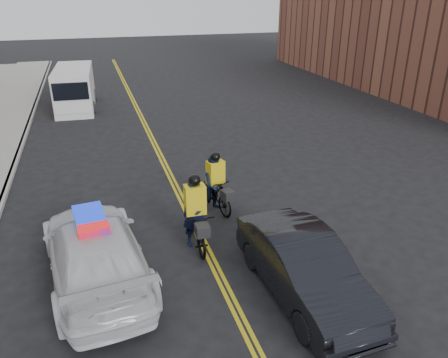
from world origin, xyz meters
TOP-DOWN VIEW (x-y plane):
  - ground at (0.00, 0.00)m, footprint 120.00×120.00m
  - center_line_left at (-0.08, 8.00)m, footprint 0.10×60.00m
  - center_line_right at (0.08, 8.00)m, footprint 0.10×60.00m
  - curb at (-6.00, 8.00)m, footprint 0.20×60.00m
  - building_across at (22.00, 18.00)m, footprint 12.00×30.00m
  - police_cruiser at (-3.00, 0.74)m, footprint 2.91×5.85m
  - dark_sedan at (1.71, -1.42)m, footprint 1.86×4.79m
  - cargo_van at (-3.51, 18.72)m, footprint 2.46×5.86m
  - cyclist_near at (-0.20, 1.55)m, footprint 0.80×2.24m
  - cyclist_far at (0.94, 3.45)m, footprint 1.07×2.10m

SIDE VIEW (x-z plane):
  - ground at x=0.00m, z-range 0.00..0.00m
  - center_line_left at x=-0.08m, z-range 0.00..0.01m
  - center_line_right at x=0.08m, z-range 0.00..0.01m
  - curb at x=-6.00m, z-range 0.00..0.15m
  - cyclist_near at x=-0.20m, z-range -0.33..1.86m
  - dark_sedan at x=1.71m, z-range 0.00..1.56m
  - cyclist_far at x=0.94m, z-range -0.22..1.83m
  - police_cruiser at x=-3.00m, z-range -0.07..1.72m
  - cargo_van at x=-3.51m, z-range -0.03..2.38m
  - building_across at x=22.00m, z-range 0.00..11.00m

